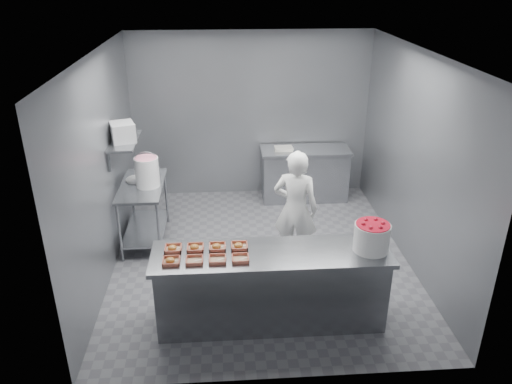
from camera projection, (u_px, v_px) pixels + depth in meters
The scene contains 24 objects.
floor at pixel (261, 257), 6.98m from camera, with size 4.50×4.50×0.00m, color #4C4C51.
ceiling at pixel (262, 52), 5.81m from camera, with size 4.50×4.50×0.00m, color white.
wall_back at pixel (251, 116), 8.43m from camera, with size 4.00×0.04×2.80m, color slate.
wall_left at pixel (103, 168), 6.26m from camera, with size 0.04×4.50×2.80m, color slate.
wall_right at pixel (414, 160), 6.52m from camera, with size 0.04×4.50×2.80m, color slate.
service_counter at pixel (271, 287), 5.56m from camera, with size 2.60×0.70×0.90m.
prep_table at pixel (144, 204), 7.17m from camera, with size 0.60×1.20×0.90m.
back_counter at pixel (304, 174), 8.57m from camera, with size 1.50×0.60×0.90m.
wall_shelf at pixel (124, 141), 6.76m from camera, with size 0.35×0.90×0.03m, color slate.
tray_0 at pixel (171, 261), 5.18m from camera, with size 0.19×0.18×0.06m.
tray_1 at pixel (194, 260), 5.20m from camera, with size 0.19×0.18×0.04m.
tray_2 at pixel (217, 259), 5.22m from camera, with size 0.19×0.18×0.04m.
tray_3 at pixel (240, 258), 5.23m from camera, with size 0.19×0.18×0.04m.
tray_4 at pixel (173, 248), 5.41m from camera, with size 0.19×0.18×0.06m.
tray_5 at pixel (195, 247), 5.43m from camera, with size 0.19×0.18×0.06m.
tray_6 at pixel (217, 247), 5.44m from camera, with size 0.19×0.18×0.06m.
tray_7 at pixel (239, 246), 5.46m from camera, with size 0.19×0.18×0.06m.
worker at pixel (295, 209), 6.53m from camera, with size 0.59×0.39×1.62m, color white.
strawberry_tub at pixel (372, 236), 5.36m from camera, with size 0.39×0.39×0.32m.
glaze_bucket at pixel (147, 171), 6.91m from camera, with size 0.35×0.33×0.51m.
bucket_lid at pixel (137, 179), 7.18m from camera, with size 0.31×0.31×0.02m, color white.
rag at pixel (145, 180), 7.18m from camera, with size 0.14×0.12×0.02m, color #CCB28C.
appliance at pixel (123, 132), 6.66m from camera, with size 0.30×0.34×0.25m, color gray.
paper_stack at pixel (284, 148), 8.35m from camera, with size 0.30×0.22×0.05m, color silver.
Camera 1 is at (-0.50, -5.95, 3.73)m, focal length 35.00 mm.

